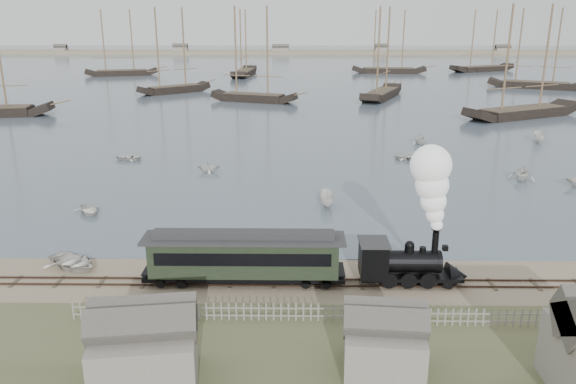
{
  "coord_description": "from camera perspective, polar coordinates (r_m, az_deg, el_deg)",
  "views": [
    {
      "loc": [
        -2.59,
        -37.1,
        17.59
      ],
      "look_at": [
        -3.17,
        8.02,
        3.5
      ],
      "focal_mm": 35.0,
      "sensor_mm": 36.0,
      "label": 1
    }
  ],
  "objects": [
    {
      "name": "schooner_8",
      "position": [
        189.87,
        10.36,
        14.8
      ],
      "size": [
        24.02,
        6.83,
        20.0
      ],
      "primitive_type": null,
      "rotation": [
        0.0,
        0.0,
        -0.06
      ],
      "color": "black",
      "rests_on": "harbor_water"
    },
    {
      "name": "schooner_2",
      "position": [
        122.53,
        -3.58,
        13.78
      ],
      "size": [
        19.43,
        10.48,
        20.0
      ],
      "primitive_type": null,
      "rotation": [
        0.0,
        0.0,
        -0.34
      ],
      "color": "black",
      "rests_on": "harbor_water"
    },
    {
      "name": "schooner_5",
      "position": [
        159.51,
        24.22,
        13.17
      ],
      "size": [
        23.19,
        14.66,
        20.0
      ],
      "primitive_type": null,
      "rotation": [
        0.0,
        0.0,
        -0.44
      ],
      "color": "black",
      "rests_on": "harbor_water"
    },
    {
      "name": "rowboat_6",
      "position": [
        74.98,
        -15.99,
        3.42
      ],
      "size": [
        2.91,
        3.73,
        0.7
      ],
      "primitive_type": "imported",
      "rotation": [
        0.0,
        0.0,
        4.56
      ],
      "color": "silver",
      "rests_on": "harbor_water"
    },
    {
      "name": "schooner_3",
      "position": [
        129.61,
        9.69,
        13.77
      ],
      "size": [
        13.04,
        22.14,
        20.0
      ],
      "primitive_type": null,
      "rotation": [
        0.0,
        0.0,
        1.18
      ],
      "color": "black",
      "rests_on": "harbor_water"
    },
    {
      "name": "ground",
      "position": [
        41.14,
        4.32,
        -8.03
      ],
      "size": [
        600.0,
        600.0,
        0.0
      ],
      "primitive_type": "plane",
      "color": "tan",
      "rests_on": "ground"
    },
    {
      "name": "rowboat_0",
      "position": [
        55.55,
        -19.58,
        -1.72
      ],
      "size": [
        4.09,
        3.78,
        0.69
      ],
      "primitive_type": "imported",
      "rotation": [
        0.0,
        0.0,
        0.55
      ],
      "color": "silver",
      "rests_on": "harbor_water"
    },
    {
      "name": "picket_fence_west",
      "position": [
        35.08,
        -5.91,
        -12.86
      ],
      "size": [
        19.0,
        0.1,
        1.2
      ],
      "primitive_type": null,
      "color": "gray",
      "rests_on": "ground"
    },
    {
      "name": "locomotive",
      "position": [
        38.52,
        13.8,
        -3.33
      ],
      "size": [
        7.52,
        2.81,
        9.37
      ],
      "color": "black",
      "rests_on": "ground"
    },
    {
      "name": "rowboat_5",
      "position": [
        90.15,
        24.11,
        5.11
      ],
      "size": [
        4.21,
        2.6,
        1.52
      ],
      "primitive_type": "imported",
      "rotation": [
        0.0,
        0.0,
        2.84
      ],
      "color": "silver",
      "rests_on": "harbor_water"
    },
    {
      "name": "schooner_9",
      "position": [
        204.76,
        19.35,
        14.3
      ],
      "size": [
        24.34,
        15.31,
        20.0
      ],
      "primitive_type": null,
      "rotation": [
        0.0,
        0.0,
        0.44
      ],
      "color": "black",
      "rests_on": "harbor_water"
    },
    {
      "name": "rowboat_1",
      "position": [
        66.97,
        -8.06,
        2.6
      ],
      "size": [
        2.39,
        2.73,
        1.38
      ],
      "primitive_type": "imported",
      "rotation": [
        0.0,
        0.0,
        1.62
      ],
      "color": "silver",
      "rests_on": "harbor_water"
    },
    {
      "name": "shed_mid",
      "position": [
        30.99,
        9.57,
        -17.52
      ],
      "size": [
        4.0,
        3.5,
        3.6
      ],
      "primitive_type": null,
      "color": "gray",
      "rests_on": "ground"
    },
    {
      "name": "rowboat_3",
      "position": [
        73.93,
        12.3,
        3.54
      ],
      "size": [
        3.17,
        4.11,
        0.79
      ],
      "primitive_type": "imported",
      "rotation": [
        0.0,
        0.0,
        1.44
      ],
      "color": "silver",
      "rests_on": "harbor_water"
    },
    {
      "name": "rowboat_4",
      "position": [
        68.19,
        22.71,
        1.87
      ],
      "size": [
        4.52,
        4.35,
        1.83
      ],
      "primitive_type": "imported",
      "rotation": [
        0.0,
        0.0,
        5.75
      ],
      "color": "silver",
      "rests_on": "harbor_water"
    },
    {
      "name": "rail_track",
      "position": [
        39.32,
        4.5,
        -9.22
      ],
      "size": [
        120.0,
        1.8,
        0.16
      ],
      "color": "#3D2B21",
      "rests_on": "ground"
    },
    {
      "name": "passenger_coach",
      "position": [
        38.51,
        -4.49,
        -6.42
      ],
      "size": [
        13.68,
        2.64,
        3.32
      ],
      "color": "black",
      "rests_on": "ground"
    },
    {
      "name": "harbor_water",
      "position": [
        207.85,
        1.49,
        12.49
      ],
      "size": [
        600.0,
        336.0,
        0.06
      ],
      "primitive_type": "cube",
      "color": "#404E5C",
      "rests_on": "ground"
    },
    {
      "name": "far_spit",
      "position": [
        287.65,
        1.3,
        13.83
      ],
      "size": [
        500.0,
        20.0,
        1.8
      ],
      "primitive_type": "cube",
      "color": "tan",
      "rests_on": "ground"
    },
    {
      "name": "shed_left",
      "position": [
        30.74,
        -14.07,
        -18.16
      ],
      "size": [
        5.0,
        4.0,
        4.1
      ],
      "primitive_type": null,
      "color": "gray",
      "rests_on": "ground"
    },
    {
      "name": "rowboat_7",
      "position": [
        83.21,
        13.28,
        5.3
      ],
      "size": [
        3.84,
        3.55,
        1.67
      ],
      "primitive_type": "imported",
      "rotation": [
        0.0,
        0.0,
        0.29
      ],
      "color": "silver",
      "rests_on": "harbor_water"
    },
    {
      "name": "schooner_4",
      "position": [
        111.35,
        23.25,
        12.1
      ],
      "size": [
        24.95,
        16.6,
        20.0
      ],
      "primitive_type": null,
      "rotation": [
        0.0,
        0.0,
        0.47
      ],
      "color": "black",
      "rests_on": "harbor_water"
    },
    {
      "name": "rowboat_2",
      "position": [
        54.31,
        3.93,
        -0.78
      ],
      "size": [
        3.53,
        1.36,
        1.36
      ],
      "primitive_type": "imported",
      "rotation": [
        0.0,
        0.0,
        3.13
      ],
      "color": "silver",
      "rests_on": "harbor_water"
    },
    {
      "name": "schooner_6",
      "position": [
        186.69,
        -16.78,
        14.32
      ],
      "size": [
        22.5,
        11.14,
        20.0
      ],
      "primitive_type": null,
      "rotation": [
        0.0,
        0.0,
        0.29
      ],
      "color": "black",
      "rests_on": "harbor_water"
    },
    {
      "name": "beached_dinghy",
      "position": [
        44.28,
        -21.01,
        -6.66
      ],
      "size": [
        4.97,
        5.33,
        0.9
      ],
      "primitive_type": "imported",
      "rotation": [
        0.0,
        0.0,
        0.99
      ],
      "color": "silver",
      "rests_on": "ground"
    },
    {
      "name": "picket_fence_east",
      "position": [
        37.59,
        24.92,
        -12.33
      ],
      "size": [
        15.0,
        0.1,
        1.2
      ],
      "primitive_type": null,
      "color": "gray",
      "rests_on": "ground"
    },
    {
      "name": "schooner_7",
      "position": [
        179.4,
        -4.54,
        14.88
      ],
      "size": [
        7.27,
        23.18,
        20.0
      ],
      "primitive_type": null,
      "rotation": [
        0.0,
        0.0,
        1.48
      ],
      "color": "black",
      "rests_on": "harbor_water"
    },
    {
      "name": "schooner_1",
      "position": [
        139.67,
        -11.68,
        13.91
      ],
      "size": [
        16.53,
        14.96,
        20.0
      ],
      "primitive_type": null,
      "rotation": [
        0.0,
        0.0,
        0.71
      ],
      "color": "black",
      "rests_on": "harbor_water"
    }
  ]
}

